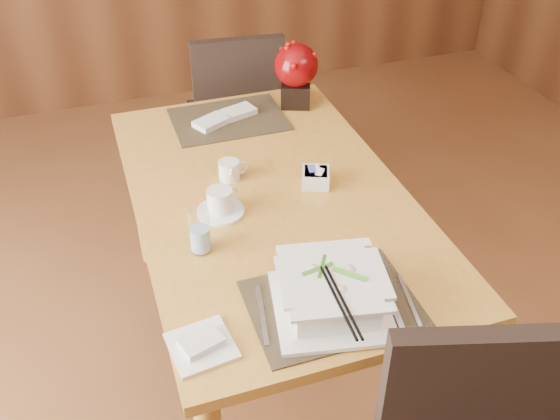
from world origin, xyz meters
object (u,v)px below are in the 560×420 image
object	(u,v)px
water_glass	(199,230)
sugar_caddy	(316,178)
soup_setting	(332,293)
coffee_cup	(220,203)
dining_table	(270,217)
bread_plate	(202,346)
creamer_jug	(229,170)
far_chair	(237,111)
berry_decor	(296,71)

from	to	relation	value
water_glass	sugar_caddy	xyz separation A→B (m)	(0.45, 0.22, -0.05)
sugar_caddy	soup_setting	bearing A→B (deg)	-107.24
soup_setting	coffee_cup	world-z (taller)	soup_setting
coffee_cup	water_glass	bearing A→B (deg)	-121.73
coffee_cup	water_glass	distance (m)	0.20
dining_table	bread_plate	world-z (taller)	bread_plate
water_glass	creamer_jug	bearing A→B (deg)	62.62
soup_setting	creamer_jug	xyz separation A→B (m)	(-0.09, 0.70, -0.03)
bread_plate	soup_setting	bearing A→B (deg)	2.72
water_glass	dining_table	bearing A→B (deg)	36.58
soup_setting	far_chair	world-z (taller)	far_chair
dining_table	berry_decor	distance (m)	0.71
coffee_cup	berry_decor	size ratio (longest dim) A/B	0.58
soup_setting	far_chair	xyz separation A→B (m)	(0.16, 1.58, -0.28)
water_glass	far_chair	bearing A→B (deg)	70.33
water_glass	bread_plate	world-z (taller)	water_glass
creamer_jug	berry_decor	size ratio (longest dim) A/B	0.36
dining_table	water_glass	bearing A→B (deg)	-143.42
water_glass	sugar_caddy	size ratio (longest dim) A/B	1.65
coffee_cup	far_chair	xyz separation A→B (m)	(0.34, 1.06, -0.26)
creamer_jug	berry_decor	xyz separation A→B (m)	(0.41, 0.46, 0.12)
dining_table	far_chair	bearing A→B (deg)	81.49
dining_table	sugar_caddy	world-z (taller)	sugar_caddy
coffee_cup	berry_decor	xyz separation A→B (m)	(0.49, 0.64, 0.11)
water_glass	soup_setting	bearing A→B (deg)	-52.26
coffee_cup	bread_plate	xyz separation A→B (m)	(-0.18, -0.54, -0.03)
soup_setting	water_glass	distance (m)	0.45
dining_table	sugar_caddy	bearing A→B (deg)	1.60
dining_table	coffee_cup	bearing A→B (deg)	-165.25
coffee_cup	sugar_caddy	bearing A→B (deg)	8.64
dining_table	soup_setting	distance (m)	0.59
soup_setting	far_chair	size ratio (longest dim) A/B	0.38
dining_table	creamer_jug	distance (m)	0.22
water_glass	creamer_jug	xyz separation A→B (m)	(0.18, 0.35, -0.04)
far_chair	bread_plate	bearing A→B (deg)	77.75
far_chair	soup_setting	bearing A→B (deg)	89.94
soup_setting	far_chair	distance (m)	1.61
coffee_cup	creamer_jug	xyz separation A→B (m)	(0.08, 0.18, -0.00)
creamer_jug	sugar_caddy	bearing A→B (deg)	-25.21
coffee_cup	berry_decor	distance (m)	0.81
far_chair	coffee_cup	bearing A→B (deg)	78.23
creamer_jug	bread_plate	xyz separation A→B (m)	(-0.26, -0.72, -0.03)
creamer_jug	berry_decor	bearing A→B (deg)	48.57
creamer_jug	water_glass	bearing A→B (deg)	-116.98
dining_table	creamer_jug	size ratio (longest dim) A/B	15.89
dining_table	sugar_caddy	xyz separation A→B (m)	(0.17, 0.00, 0.12)
berry_decor	far_chair	bearing A→B (deg)	109.94
water_glass	berry_decor	xyz separation A→B (m)	(0.59, 0.81, 0.07)
creamer_jug	sugar_caddy	xyz separation A→B (m)	(0.27, -0.13, -0.01)
soup_setting	sugar_caddy	bearing A→B (deg)	83.79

